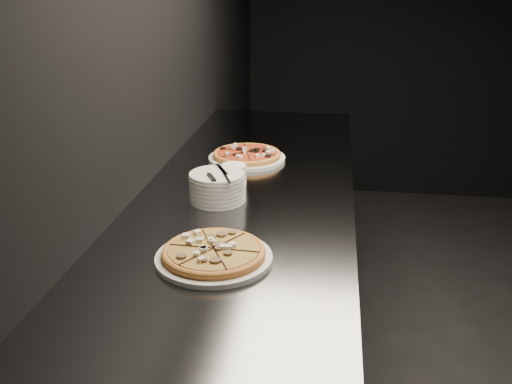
# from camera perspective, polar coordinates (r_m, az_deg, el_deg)

# --- Properties ---
(wall_left) EXTENTS (0.02, 5.00, 2.80)m
(wall_left) POSITION_cam_1_polar(r_m,az_deg,el_deg) (1.99, -11.81, 13.83)
(wall_left) COLOR black
(wall_left) RESTS_ON floor
(counter) EXTENTS (0.74, 2.44, 0.92)m
(counter) POSITION_cam_1_polar(r_m,az_deg,el_deg) (2.22, -0.76, -10.90)
(counter) COLOR slate
(counter) RESTS_ON floor
(pizza_mushroom) EXTENTS (0.31, 0.31, 0.04)m
(pizza_mushroom) POSITION_cam_1_polar(r_m,az_deg,el_deg) (1.52, -4.24, -6.19)
(pizza_mushroom) COLOR silver
(pizza_mushroom) RESTS_ON counter
(pizza_tomato) EXTENTS (0.34, 0.34, 0.04)m
(pizza_tomato) POSITION_cam_1_polar(r_m,az_deg,el_deg) (2.33, -0.91, 3.67)
(pizza_tomato) COLOR silver
(pizza_tomato) RESTS_ON counter
(plate_stack) EXTENTS (0.18, 0.18, 0.10)m
(plate_stack) POSITION_cam_1_polar(r_m,az_deg,el_deg) (1.91, -3.90, 0.52)
(plate_stack) COLOR silver
(plate_stack) RESTS_ON counter
(cutlery) EXTENTS (0.08, 0.19, 0.01)m
(cutlery) POSITION_cam_1_polar(r_m,az_deg,el_deg) (1.88, -3.81, 1.81)
(cutlery) COLOR silver
(cutlery) RESTS_ON plate_stack
(ramekin) EXTENTS (0.09, 0.09, 0.08)m
(ramekin) POSITION_cam_1_polar(r_m,az_deg,el_deg) (2.04, -2.22, 1.76)
(ramekin) COLOR silver
(ramekin) RESTS_ON counter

